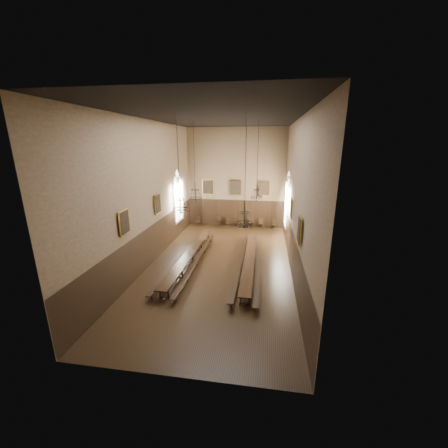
% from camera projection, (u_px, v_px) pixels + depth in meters
% --- Properties ---
extents(floor, '(9.00, 18.00, 0.02)m').
position_uv_depth(floor, '(220.00, 265.00, 17.81)').
color(floor, black).
rests_on(floor, ground).
extents(ceiling, '(9.00, 18.00, 0.02)m').
position_uv_depth(ceiling, '(219.00, 117.00, 15.27)').
color(ceiling, black).
rests_on(ceiling, ground).
extents(wall_back, '(9.00, 0.02, 9.00)m').
position_uv_depth(wall_back, '(236.00, 179.00, 25.09)').
color(wall_back, '#7E684D').
rests_on(wall_back, ground).
extents(wall_front, '(9.00, 0.02, 9.00)m').
position_uv_depth(wall_front, '(168.00, 254.00, 8.00)').
color(wall_front, '#7E684D').
rests_on(wall_front, ground).
extents(wall_left, '(0.02, 18.00, 9.00)m').
position_uv_depth(wall_left, '(149.00, 195.00, 17.20)').
color(wall_left, '#7E684D').
rests_on(wall_left, ground).
extents(wall_right, '(0.02, 18.00, 9.00)m').
position_uv_depth(wall_right, '(296.00, 199.00, 15.89)').
color(wall_right, '#7E684D').
rests_on(wall_right, ground).
extents(wainscot_panelling, '(9.00, 18.00, 2.50)m').
position_uv_depth(wainscot_panelling, '(220.00, 247.00, 17.46)').
color(wainscot_panelling, black).
rests_on(wainscot_panelling, floor).
extents(table_left, '(0.92, 9.71, 0.76)m').
position_uv_depth(table_left, '(190.00, 259.00, 17.90)').
color(table_left, black).
rests_on(table_left, floor).
extents(table_right, '(0.74, 9.29, 0.72)m').
position_uv_depth(table_right, '(249.00, 263.00, 17.22)').
color(table_right, black).
rests_on(table_right, floor).
extents(bench_left_outer, '(0.62, 9.52, 0.43)m').
position_uv_depth(bench_left_outer, '(181.00, 260.00, 17.89)').
color(bench_left_outer, black).
rests_on(bench_left_outer, floor).
extents(bench_left_inner, '(0.32, 9.65, 0.43)m').
position_uv_depth(bench_left_inner, '(197.00, 261.00, 17.69)').
color(bench_left_inner, black).
rests_on(bench_left_inner, floor).
extents(bench_right_inner, '(0.35, 10.53, 0.47)m').
position_uv_depth(bench_right_inner, '(241.00, 261.00, 17.70)').
color(bench_right_inner, black).
rests_on(bench_right_inner, floor).
extents(bench_right_outer, '(0.34, 10.24, 0.46)m').
position_uv_depth(bench_right_outer, '(258.00, 264.00, 17.25)').
color(bench_right_outer, black).
rests_on(bench_right_outer, floor).
extents(chair_0, '(0.46, 0.46, 0.87)m').
position_uv_depth(chair_0, '(198.00, 223.00, 26.37)').
color(chair_0, black).
rests_on(chair_0, floor).
extents(chair_2, '(0.51, 0.51, 0.98)m').
position_uv_depth(chair_2, '(218.00, 223.00, 26.10)').
color(chair_2, black).
rests_on(chair_2, floor).
extents(chair_3, '(0.45, 0.45, 0.86)m').
position_uv_depth(chair_3, '(228.00, 224.00, 25.89)').
color(chair_3, black).
rests_on(chair_3, floor).
extents(chair_4, '(0.43, 0.43, 0.93)m').
position_uv_depth(chair_4, '(240.00, 224.00, 25.79)').
color(chair_4, black).
rests_on(chair_4, floor).
extents(chair_5, '(0.46, 0.46, 0.93)m').
position_uv_depth(chair_5, '(251.00, 225.00, 25.55)').
color(chair_5, black).
rests_on(chair_5, floor).
extents(chair_6, '(0.47, 0.47, 0.95)m').
position_uv_depth(chair_6, '(261.00, 225.00, 25.46)').
color(chair_6, black).
rests_on(chair_6, floor).
extents(chair_7, '(0.44, 0.44, 0.87)m').
position_uv_depth(chair_7, '(273.00, 226.00, 25.27)').
color(chair_7, black).
rests_on(chair_7, floor).
extents(chandelier_back_left, '(0.93, 0.93, 5.31)m').
position_uv_depth(chandelier_back_left, '(195.00, 194.00, 19.39)').
color(chandelier_back_left, black).
rests_on(chandelier_back_left, ceiling).
extents(chandelier_back_right, '(0.76, 0.76, 5.04)m').
position_uv_depth(chandelier_back_right, '(257.00, 192.00, 18.48)').
color(chandelier_back_right, black).
rests_on(chandelier_back_right, ceiling).
extents(chandelier_front_left, '(0.77, 0.77, 4.87)m').
position_uv_depth(chandelier_front_left, '(180.00, 202.00, 14.44)').
color(chandelier_front_left, black).
rests_on(chandelier_front_left, ceiling).
extents(chandelier_front_right, '(0.82, 0.82, 5.36)m').
position_uv_depth(chandelier_front_right, '(244.00, 215.00, 13.60)').
color(chandelier_front_right, black).
rests_on(chandelier_front_right, ceiling).
extents(portrait_back_0, '(1.10, 0.12, 1.40)m').
position_uv_depth(portrait_back_0, '(208.00, 187.00, 25.57)').
color(portrait_back_0, gold).
rests_on(portrait_back_0, wall_back).
extents(portrait_back_1, '(1.10, 0.12, 1.40)m').
position_uv_depth(portrait_back_1, '(236.00, 188.00, 25.19)').
color(portrait_back_1, gold).
rests_on(portrait_back_1, wall_back).
extents(portrait_back_2, '(1.10, 0.12, 1.40)m').
position_uv_depth(portrait_back_2, '(264.00, 188.00, 24.82)').
color(portrait_back_2, gold).
rests_on(portrait_back_2, wall_back).
extents(portrait_left_0, '(0.12, 1.00, 1.30)m').
position_uv_depth(portrait_left_0, '(158.00, 204.00, 18.35)').
color(portrait_left_0, gold).
rests_on(portrait_left_0, wall_left).
extents(portrait_left_1, '(0.12, 1.00, 1.30)m').
position_uv_depth(portrait_left_1, '(124.00, 222.00, 14.08)').
color(portrait_left_1, gold).
rests_on(portrait_left_1, wall_left).
extents(portrait_right_0, '(0.12, 1.00, 1.30)m').
position_uv_depth(portrait_right_0, '(291.00, 208.00, 17.08)').
color(portrait_right_0, gold).
rests_on(portrait_right_0, wall_right).
extents(portrait_right_1, '(0.12, 1.00, 1.30)m').
position_uv_depth(portrait_right_1, '(299.00, 230.00, 12.82)').
color(portrait_right_1, gold).
rests_on(portrait_right_1, wall_right).
extents(window_right, '(0.20, 2.20, 4.60)m').
position_uv_depth(window_right, '(287.00, 199.00, 21.43)').
color(window_right, white).
rests_on(window_right, wall_right).
extents(window_left, '(0.20, 2.20, 4.60)m').
position_uv_depth(window_left, '(178.00, 196.00, 22.71)').
color(window_left, white).
rests_on(window_left, wall_left).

